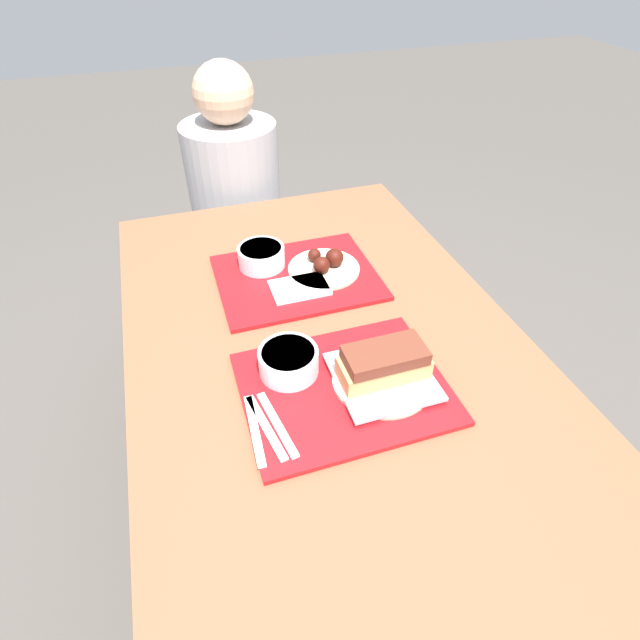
{
  "coord_description": "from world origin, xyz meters",
  "views": [
    {
      "loc": [
        -0.28,
        -0.81,
        1.56
      ],
      "look_at": [
        -0.01,
        0.02,
        0.82
      ],
      "focal_mm": 28.0,
      "sensor_mm": 36.0,
      "label": 1
    }
  ],
  "objects": [
    {
      "name": "person_seated_across",
      "position": [
        -0.05,
        0.94,
        0.75
      ],
      "size": [
        0.34,
        0.34,
        0.74
      ],
      "color": "#9E9EA3",
      "rests_on": "picnic_bench_far"
    },
    {
      "name": "ground_plane",
      "position": [
        0.0,
        0.0,
        0.0
      ],
      "size": [
        12.0,
        12.0,
        0.0
      ],
      "primitive_type": "plane",
      "color": "#4C4742"
    },
    {
      "name": "plastic_spoon_near",
      "position": [
        -0.22,
        -0.22,
        0.79
      ],
      "size": [
        0.02,
        0.17,
        0.0
      ],
      "color": "white",
      "rests_on": "tray_near"
    },
    {
      "name": "condiment_packet",
      "position": [
        -0.0,
        -0.09,
        0.79
      ],
      "size": [
        0.04,
        0.03,
        0.01
      ],
      "color": "#3F3F47",
      "rests_on": "tray_near"
    },
    {
      "name": "tray_near",
      "position": [
        -0.02,
        -0.16,
        0.78
      ],
      "size": [
        0.42,
        0.33,
        0.01
      ],
      "color": "#B21419",
      "rests_on": "picnic_table"
    },
    {
      "name": "wings_plate_far",
      "position": [
        0.08,
        0.25,
        0.8
      ],
      "size": [
        0.19,
        0.19,
        0.06
      ],
      "color": "beige",
      "rests_on": "tray_far"
    },
    {
      "name": "plastic_knife_near",
      "position": [
        -0.17,
        -0.22,
        0.79
      ],
      "size": [
        0.04,
        0.17,
        0.0
      ],
      "color": "white",
      "rests_on": "tray_near"
    },
    {
      "name": "tray_far",
      "position": [
        -0.0,
        0.25,
        0.78
      ],
      "size": [
        0.42,
        0.33,
        0.01
      ],
      "color": "#B21419",
      "rests_on": "picnic_table"
    },
    {
      "name": "napkin_far",
      "position": [
        -0.01,
        0.19,
        0.79
      ],
      "size": [
        0.15,
        0.1,
        0.01
      ],
      "color": "white",
      "rests_on": "tray_far"
    },
    {
      "name": "bowl_coleslaw_far",
      "position": [
        -0.08,
        0.33,
        0.82
      ],
      "size": [
        0.13,
        0.13,
        0.06
      ],
      "color": "silver",
      "rests_on": "tray_far"
    },
    {
      "name": "bowl_coleslaw_near",
      "position": [
        -0.11,
        -0.08,
        0.82
      ],
      "size": [
        0.13,
        0.13,
        0.06
      ],
      "color": "silver",
      "rests_on": "tray_near"
    },
    {
      "name": "brisket_sandwich_plate",
      "position": [
        0.07,
        -0.17,
        0.82
      ],
      "size": [
        0.21,
        0.21,
        0.09
      ],
      "color": "beige",
      "rests_on": "tray_near"
    },
    {
      "name": "picnic_table",
      "position": [
        0.0,
        0.0,
        0.67
      ],
      "size": [
        0.9,
        1.45,
        0.78
      ],
      "color": "brown",
      "rests_on": "ground_plane"
    },
    {
      "name": "picnic_bench_far",
      "position": [
        0.0,
        0.94,
        0.37
      ],
      "size": [
        0.86,
        0.28,
        0.44
      ],
      "color": "brown",
      "rests_on": "ground_plane"
    },
    {
      "name": "plastic_fork_near",
      "position": [
        -0.19,
        -0.22,
        0.79
      ],
      "size": [
        0.05,
        0.17,
        0.0
      ],
      "color": "white",
      "rests_on": "tray_near"
    }
  ]
}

